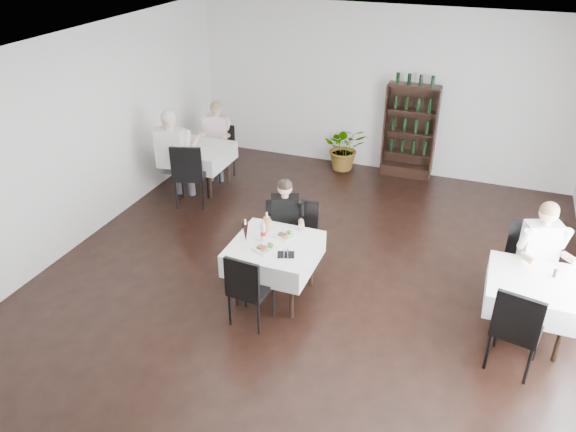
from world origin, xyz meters
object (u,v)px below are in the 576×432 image
(wine_shelf, at_px, (410,132))
(diner_main, at_px, (285,220))
(potted_tree, at_px, (345,148))
(main_table, at_px, (274,254))

(wine_shelf, xyz_separation_m, diner_main, (-0.99, -3.71, -0.07))
(wine_shelf, relative_size, potted_tree, 2.02)
(wine_shelf, bearing_deg, main_table, -101.78)
(main_table, distance_m, potted_tree, 4.21)
(wine_shelf, xyz_separation_m, potted_tree, (-1.16, -0.11, -0.41))
(wine_shelf, bearing_deg, potted_tree, -174.36)
(main_table, bearing_deg, potted_tree, 93.53)
(main_table, height_order, diner_main, diner_main)
(potted_tree, xyz_separation_m, diner_main, (0.17, -3.59, 0.34))
(wine_shelf, distance_m, potted_tree, 1.24)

